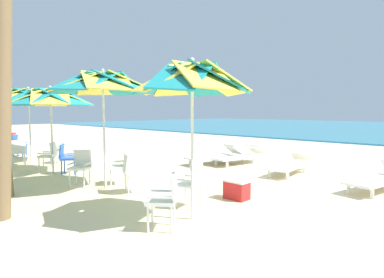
# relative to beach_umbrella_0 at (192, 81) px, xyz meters

# --- Properties ---
(ground_plane) EXTENTS (80.00, 80.00, 0.00)m
(ground_plane) POSITION_rel_beach_umbrella_0_xyz_m (-0.59, 3.07, -2.31)
(ground_plane) COLOR beige
(surf_foam) EXTENTS (80.00, 0.70, 0.01)m
(surf_foam) POSITION_rel_beach_umbrella_0_xyz_m (-0.59, 14.32, -2.31)
(surf_foam) COLOR white
(surf_foam) RESTS_ON ground
(beach_umbrella_0) EXTENTS (1.99, 1.99, 2.69)m
(beach_umbrella_0) POSITION_rel_beach_umbrella_0_xyz_m (0.00, 0.00, 0.00)
(beach_umbrella_0) COLOR silver
(beach_umbrella_0) RESTS_ON ground
(plastic_chair_0) EXTENTS (0.63, 0.63, 0.87)m
(plastic_chair_0) POSITION_rel_beach_umbrella_0_xyz_m (0.02, -0.61, -1.82)
(plastic_chair_0) COLOR white
(plastic_chair_0) RESTS_ON ground
(plastic_chair_1) EXTENTS (0.55, 0.53, 0.87)m
(plastic_chair_1) POSITION_rel_beach_umbrella_0_xyz_m (-0.48, 0.49, -1.82)
(plastic_chair_1) COLOR white
(plastic_chair_1) RESTS_ON ground
(beach_umbrella_1) EXTENTS (2.52, 2.52, 2.78)m
(beach_umbrella_1) POSITION_rel_beach_umbrella_0_xyz_m (-2.96, 0.13, 0.12)
(beach_umbrella_1) COLOR silver
(beach_umbrella_1) RESTS_ON ground
(plastic_chair_2) EXTENTS (0.59, 0.61, 0.87)m
(plastic_chair_2) POSITION_rel_beach_umbrella_0_xyz_m (-2.17, 0.33, -1.82)
(plastic_chair_2) COLOR white
(plastic_chair_2) RESTS_ON ground
(plastic_chair_3) EXTENTS (0.63, 0.63, 0.87)m
(plastic_chair_3) POSITION_rel_beach_umbrella_0_xyz_m (-3.67, -0.11, -1.82)
(plastic_chair_3) COLOR white
(plastic_chair_3) RESTS_ON ground
(plastic_chair_4) EXTENTS (0.61, 0.62, 0.87)m
(plastic_chair_4) POSITION_rel_beach_umbrella_0_xyz_m (-3.06, 0.63, -1.82)
(plastic_chair_4) COLOR white
(plastic_chair_4) RESTS_ON ground
(beach_umbrella_2) EXTENTS (2.47, 2.47, 2.53)m
(beach_umbrella_2) POSITION_rel_beach_umbrella_0_xyz_m (-5.63, 0.03, -0.13)
(beach_umbrella_2) COLOR silver
(beach_umbrella_2) RESTS_ON ground
(plastic_chair_5) EXTENTS (0.63, 0.63, 0.87)m
(plastic_chair_5) POSITION_rel_beach_umbrella_0_xyz_m (-6.20, 0.17, -1.82)
(plastic_chair_5) COLOR white
(plastic_chair_5) RESTS_ON ground
(plastic_chair_6) EXTENTS (0.62, 0.63, 0.87)m
(plastic_chair_6) POSITION_rel_beach_umbrella_0_xyz_m (-5.33, 0.31, -1.82)
(plastic_chair_6) COLOR blue
(plastic_chair_6) RESTS_ON ground
(beach_umbrella_3) EXTENTS (2.60, 2.60, 2.64)m
(beach_umbrella_3) POSITION_rel_beach_umbrella_0_xyz_m (-8.13, 0.32, -0.01)
(beach_umbrella_3) COLOR silver
(beach_umbrella_3) RESTS_ON ground
(plastic_chair_7) EXTENTS (0.56, 0.54, 0.87)m
(plastic_chair_7) POSITION_rel_beach_umbrella_0_xyz_m (-7.78, -0.20, -1.82)
(plastic_chair_7) COLOR white
(plastic_chair_7) RESTS_ON ground
(plastic_chair_8) EXTENTS (0.63, 0.63, 0.87)m
(plastic_chair_8) POSITION_rel_beach_umbrella_0_xyz_m (-7.33, 1.03, -1.82)
(plastic_chair_8) COLOR white
(plastic_chair_8) RESTS_ON ground
(beach_umbrella_4) EXTENTS (2.39, 2.39, 2.73)m
(beach_umbrella_4) POSITION_rel_beach_umbrella_0_xyz_m (-10.94, 0.34, 0.08)
(beach_umbrella_4) COLOR silver
(beach_umbrella_4) RESTS_ON ground
(plastic_chair_10) EXTENTS (0.63, 0.63, 0.87)m
(plastic_chair_10) POSITION_rel_beach_umbrella_0_xyz_m (-10.17, 0.56, -1.82)
(plastic_chair_10) COLOR blue
(plastic_chair_10) RESTS_ON ground
(plastic_chair_11) EXTENTS (0.49, 0.46, 0.87)m
(plastic_chair_11) POSITION_rel_beach_umbrella_0_xyz_m (-11.78, 0.77, -1.82)
(plastic_chair_11) COLOR red
(plastic_chair_11) RESTS_ON ground
(sun_lounger_0) EXTENTS (1.05, 2.23, 0.62)m
(sun_lounger_0) POSITION_rel_beach_umbrella_0_xyz_m (1.74, 4.40, -2.03)
(sun_lounger_0) COLOR white
(sun_lounger_0) RESTS_ON ground
(sun_lounger_1) EXTENTS (0.82, 2.19, 0.62)m
(sun_lounger_1) POSITION_rel_beach_umbrella_0_xyz_m (-0.66, 4.79, -2.03)
(sun_lounger_1) COLOR white
(sun_lounger_1) RESTS_ON ground
(sun_lounger_2) EXTENTS (0.92, 2.21, 0.62)m
(sun_lounger_2) POSITION_rel_beach_umbrella_0_xyz_m (-2.72, 5.16, -2.03)
(sun_lounger_2) COLOR white
(sun_lounger_2) RESTS_ON ground
(sun_lounger_3) EXTENTS (1.09, 2.23, 0.62)m
(sun_lounger_3) POSITION_rel_beach_umbrella_0_xyz_m (-3.38, 4.63, -2.03)
(sun_lounger_3) COLOR white
(sun_lounger_3) RESTS_ON ground
(palm_tree_4) EXTENTS (3.01, 2.78, 5.78)m
(palm_tree_4) POSITION_rel_beach_umbrella_0_xyz_m (-2.31, -2.11, 1.15)
(palm_tree_4) COLOR brown
(palm_tree_4) RESTS_ON ground
(cooler_box) EXTENTS (0.50, 0.34, 0.40)m
(cooler_box) POSITION_rel_beach_umbrella_0_xyz_m (-0.20, 1.54, -2.11)
(cooler_box) COLOR red
(cooler_box) RESTS_ON ground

